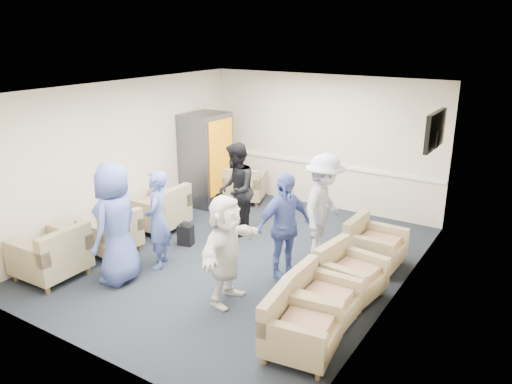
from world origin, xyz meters
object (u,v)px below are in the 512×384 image
Objects in this scene: person_mid_left at (158,220)px; armchair_right_midfar at (348,275)px; armchair_left_mid at (112,234)px; vending_machine at (206,159)px; armchair_left_near at (53,256)px; armchair_corner at (244,187)px; person_mid_right at (284,227)px; person_back_left at (236,190)px; armchair_right_near at (296,330)px; armchair_right_midnear at (319,301)px; person_front_left at (116,223)px; armchair_right_far at (372,246)px; person_back_right at (324,207)px; person_front_right at (226,250)px; armchair_left_far at (161,212)px.

armchair_right_midfar is at bearing 74.85° from person_mid_left.
armchair_left_mid is 2.89m from vending_machine.
armchair_left_near is 4.41m from armchair_corner.
person_back_left is at bearing 80.20° from person_mid_right.
person_back_left is at bearing 76.18° from armchair_right_midfar.
person_mid_right is at bearing 121.85° from armchair_left_near.
armchair_right_near is at bearing 15.98° from person_back_left.
armchair_right_midnear is (3.78, -0.08, -0.01)m from armchair_left_mid.
person_front_left is at bearing 99.99° from armchair_right_midnear.
armchair_right_midnear is at bearing -175.58° from armchair_right_midfar.
armchair_right_far is at bearing 137.26° from armchair_corner.
armchair_left_mid is 0.49× the size of person_front_left.
person_mid_right is at bearing 49.31° from armchair_right_midnear.
armchair_corner is at bearing 53.35° from person_back_right.
person_back_left is 2.35m from person_front_right.
person_mid_right reaches higher than armchair_right_midfar.
armchair_left_mid is 0.96× the size of armchair_left_far.
person_mid_right is at bearing -34.44° from vending_machine.
person_back_left reaches higher than person_mid_right.
armchair_left_far is 1.53m from person_mid_left.
armchair_left_near is at bearing 104.65° from armchair_right_midnear.
armchair_left_mid is 1.08× the size of armchair_right_far.
armchair_right_far reaches higher than armchair_left_mid.
person_mid_right is at bearing 111.77° from armchair_left_mid.
armchair_right_midfar is (3.87, 1.85, -0.04)m from armchair_left_near.
person_back_left is (-2.54, 0.99, 0.53)m from armchair_right_midfar.
vending_machine is at bearing 40.62° from armchair_right_near.
person_front_right reaches higher than armchair_right_midfar.
vending_machine reaches higher than person_front_left.
armchair_right_near is 0.57× the size of person_front_right.
person_back_left reaches higher than armchair_left_near.
armchair_right_far is at bearing -0.34° from armchair_right_midnear.
person_front_left reaches higher than armchair_left_mid.
armchair_left_far is 0.53× the size of person_back_right.
person_front_left is at bearing 76.56° from armchair_corner.
armchair_right_midnear is 3.07m from person_front_left.
vending_machine is at bearing -178.92° from armchair_left_near.
armchair_right_midfar is at bearing 107.88° from armchair_left_mid.
person_mid_left is (0.98, -1.09, 0.41)m from armchair_left_far.
person_mid_right is at bearing 27.74° from person_back_left.
armchair_right_far is 0.42× the size of vending_machine.
armchair_left_mid is 0.83× the size of armchair_corner.
person_back_right is at bearing 10.90° from person_mid_right.
armchair_right_near is 1.94m from person_mid_right.
armchair_right_near is 3.09m from person_front_left.
armchair_right_far is at bearing 9.78° from armchair_right_midfar.
person_back_right is (3.21, -1.14, -0.10)m from vending_machine.
person_mid_left is (1.00, 0.05, 0.45)m from armchair_left_mid.
armchair_left_near reaches higher than armchair_corner.
armchair_corner is (-3.36, 1.46, 0.01)m from armchair_right_far.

